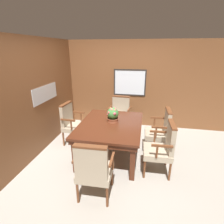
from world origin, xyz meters
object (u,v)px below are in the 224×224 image
at_px(chair_head_near, 94,169).
at_px(chair_right_far, 161,129).
at_px(dining_table, 111,128).
at_px(chair_head_far, 120,113).
at_px(potted_plant, 113,115).
at_px(chair_left_far, 72,122).
at_px(chair_right_near, 162,147).

distance_m(chair_head_near, chair_right_far, 1.89).
relative_size(dining_table, chair_head_far, 1.58).
distance_m(dining_table, potted_plant, 0.27).
distance_m(chair_head_far, potted_plant, 1.13).
bearing_deg(potted_plant, dining_table, -101.72).
bearing_deg(chair_head_near, chair_head_far, -92.10).
bearing_deg(chair_left_far, potted_plant, -99.97).
xyz_separation_m(chair_left_far, potted_plant, (1.05, -0.26, 0.36)).
relative_size(chair_left_far, chair_head_near, 1.00).
xyz_separation_m(dining_table, chair_head_far, (0.01, 1.18, -0.12)).
relative_size(chair_head_near, potted_plant, 3.24).
xyz_separation_m(chair_right_near, potted_plant, (-1.01, 0.48, 0.36)).
relative_size(chair_left_far, chair_head_far, 1.00).
xyz_separation_m(dining_table, chair_right_near, (1.03, -0.37, -0.12)).
height_order(chair_left_far, chair_head_far, same).
xyz_separation_m(dining_table, chair_right_far, (1.05, 0.36, -0.12)).
height_order(chair_left_far, potted_plant, potted_plant).
relative_size(dining_table, chair_left_far, 1.58).
height_order(dining_table, potted_plant, potted_plant).
height_order(chair_head_far, chair_head_near, same).
bearing_deg(chair_right_far, chair_head_far, -129.87).
bearing_deg(chair_right_near, chair_right_far, 176.64).
height_order(chair_head_far, chair_right_near, same).
distance_m(chair_right_near, chair_right_far, 0.73).
bearing_deg(chair_right_far, dining_table, -72.28).
relative_size(dining_table, chair_head_near, 1.58).
relative_size(chair_head_near, chair_right_far, 1.00).
xyz_separation_m(dining_table, chair_left_far, (-1.03, 0.37, -0.12)).
height_order(chair_right_near, chair_head_near, same).
relative_size(chair_head_far, chair_right_far, 1.00).
distance_m(dining_table, chair_right_far, 1.11).
xyz_separation_m(chair_head_far, chair_right_near, (1.02, -1.55, 0.00)).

